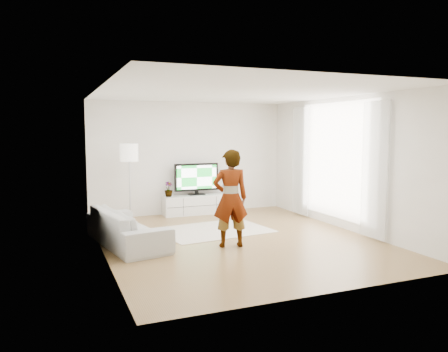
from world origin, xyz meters
name	(u,v)px	position (x,y,z in m)	size (l,w,h in m)	color
floor	(237,240)	(0.00, 0.00, 0.00)	(6.00, 6.00, 0.00)	olive
ceiling	(237,92)	(0.00, 0.00, 2.80)	(6.00, 6.00, 0.00)	white
wall_left	(101,172)	(-2.50, 0.00, 1.40)	(0.02, 6.00, 2.80)	white
wall_right	(346,164)	(2.50, 0.00, 1.40)	(0.02, 6.00, 2.80)	white
wall_back	(189,158)	(0.00, 3.00, 1.40)	(5.00, 0.02, 2.80)	white
wall_front	(333,186)	(0.00, -3.00, 1.40)	(5.00, 0.02, 2.80)	white
window	(336,160)	(2.48, 0.30, 1.45)	(0.01, 2.60, 2.50)	white
curtain_near	(375,170)	(2.40, -1.00, 1.35)	(0.04, 0.70, 2.60)	white
curtain_far	(301,161)	(2.40, 1.60, 1.35)	(0.04, 0.70, 2.60)	white
media_console	(197,204)	(0.12, 2.76, 0.24)	(1.72, 0.49, 0.48)	white
television	(197,178)	(0.12, 2.79, 0.91)	(1.14, 0.22, 0.79)	black
game_console	(225,189)	(0.87, 2.76, 0.59)	(0.07, 0.17, 0.22)	white
potted_plant	(169,189)	(-0.61, 2.77, 0.67)	(0.20, 0.20, 0.36)	#3F7238
rug	(214,230)	(-0.13, 0.90, 0.01)	(2.20, 1.58, 0.01)	beige
player	(230,198)	(-0.32, -0.43, 0.89)	(0.64, 0.42, 1.75)	#334772
sofa	(127,227)	(-2.02, 0.44, 0.33)	(2.24, 0.87, 0.65)	beige
floor_lamp	(129,156)	(-1.63, 2.28, 1.52)	(0.40, 0.40, 1.80)	silver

